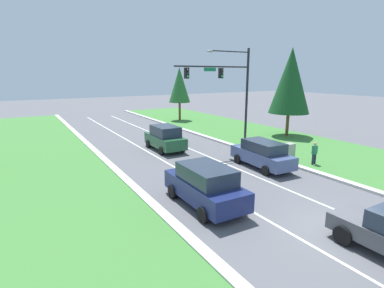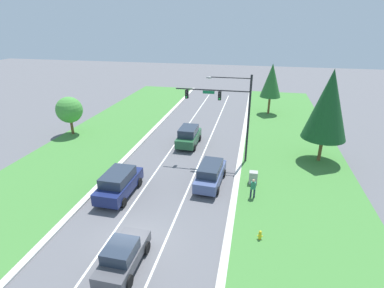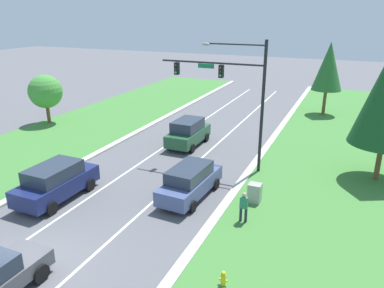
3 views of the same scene
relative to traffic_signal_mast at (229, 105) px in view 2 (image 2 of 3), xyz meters
The scene contains 17 objects.
ground_plane 15.18m from the traffic_signal_mast, 107.62° to the right, with size 160.00×160.00×0.00m, color #5B5B60.
curb_strip_right 14.60m from the traffic_signal_mast, 84.14° to the right, with size 0.50×90.00×0.15m.
curb_strip_left 17.60m from the traffic_signal_mast, 126.42° to the right, with size 0.50×90.00×0.15m.
grass_verge_right 15.99m from the traffic_signal_mast, 63.75° to the right, with size 10.00×90.00×0.08m.
lane_stripe_inner_left 15.78m from the traffic_signal_mast, 114.30° to the right, with size 0.14×81.00×0.01m.
lane_stripe_inner_right 14.77m from the traffic_signal_mast, 100.41° to the right, with size 0.14×81.00×0.01m.
traffic_signal_mast is the anchor object (origin of this frame).
graphite_sedan 16.54m from the traffic_signal_mast, 105.18° to the right, with size 1.99×4.21×1.71m.
slate_blue_suv 6.87m from the traffic_signal_mast, 99.16° to the right, with size 2.27×5.08×1.90m.
navy_suv 12.11m from the traffic_signal_mast, 132.75° to the right, with size 2.33×5.02×2.05m.
forest_suv 7.01m from the traffic_signal_mast, 147.10° to the left, with size 2.21×4.65×2.11m.
utility_cabinet 7.15m from the traffic_signal_mast, 57.35° to the right, with size 0.70×0.60×1.16m.
pedestrian 8.49m from the traffic_signal_mast, 67.10° to the right, with size 0.40×0.24×1.69m.
fire_hydrant 12.94m from the traffic_signal_mast, 73.43° to the right, with size 0.34×0.20×0.70m.
conifer_near_right_tree 17.53m from the traffic_signal_mast, 75.37° to the left, with size 2.95×2.95×7.31m.
oak_near_left_tree 19.49m from the traffic_signal_mast, behind, with size 3.07×3.07×4.63m.
conifer_far_right_tree 9.16m from the traffic_signal_mast, 10.52° to the left, with size 4.09×4.09×9.01m.
Camera 2 is at (6.64, -13.71, 13.05)m, focal length 28.00 mm.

